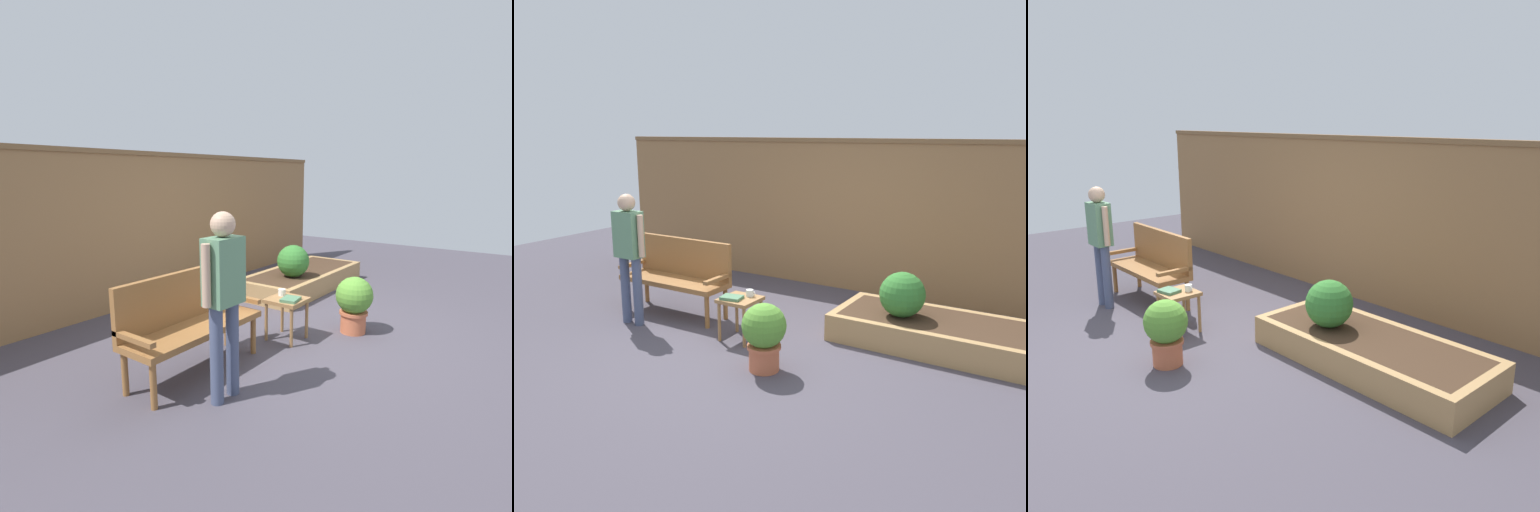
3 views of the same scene
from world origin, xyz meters
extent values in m
plane|color=#47424C|center=(0.00, 0.00, 0.00)|extent=(14.00, 14.00, 0.00)
cube|color=olive|center=(0.00, 2.60, 1.05)|extent=(8.40, 0.10, 2.10)
cube|color=brown|center=(0.00, 2.60, 2.13)|extent=(8.40, 0.14, 0.06)
cylinder|color=#936033|center=(-0.83, 0.59, 0.20)|extent=(0.06, 0.06, 0.40)
cylinder|color=#936033|center=(-0.83, 0.23, 0.20)|extent=(0.06, 0.06, 0.40)
cylinder|color=#936033|center=(-2.15, 0.59, 0.20)|extent=(0.06, 0.06, 0.40)
cylinder|color=#936033|center=(-2.15, 0.23, 0.20)|extent=(0.06, 0.06, 0.40)
cube|color=#936033|center=(-1.49, 0.41, 0.43)|extent=(1.44, 0.48, 0.06)
cube|color=#936033|center=(-1.49, 0.62, 0.70)|extent=(1.44, 0.06, 0.48)
cube|color=#936033|center=(-2.18, 0.41, 0.56)|extent=(0.06, 0.48, 0.04)
cube|color=#936033|center=(-0.80, 0.41, 0.56)|extent=(0.06, 0.48, 0.04)
cylinder|color=#9E7042|center=(-0.13, 0.32, 0.22)|extent=(0.04, 0.04, 0.44)
cylinder|color=#9E7042|center=(-0.13, -0.01, 0.22)|extent=(0.04, 0.04, 0.44)
cylinder|color=#9E7042|center=(-0.46, 0.32, 0.22)|extent=(0.04, 0.04, 0.44)
cylinder|color=#9E7042|center=(-0.46, -0.01, 0.22)|extent=(0.04, 0.04, 0.44)
cube|color=#9E7042|center=(-0.30, 0.16, 0.46)|extent=(0.40, 0.40, 0.04)
cylinder|color=white|center=(-0.24, 0.26, 0.52)|extent=(0.09, 0.09, 0.08)
torus|color=white|center=(-0.19, 0.26, 0.52)|extent=(0.05, 0.01, 0.05)
cube|color=#4C7A56|center=(-0.35, 0.08, 0.50)|extent=(0.25, 0.21, 0.03)
cylinder|color=#C66642|center=(0.35, -0.37, 0.11)|extent=(0.29, 0.29, 0.22)
cylinder|color=#C66642|center=(0.35, -0.37, 0.24)|extent=(0.33, 0.33, 0.04)
sphere|color=#569333|center=(0.35, -0.37, 0.45)|extent=(0.43, 0.43, 0.43)
cube|color=#AD8451|center=(1.71, 0.66, 0.15)|extent=(2.40, 0.09, 0.30)
cube|color=#AD8451|center=(1.71, 1.57, 0.15)|extent=(2.40, 0.09, 0.30)
cube|color=#AD8451|center=(0.55, 1.12, 0.15)|extent=(0.09, 0.82, 0.30)
cube|color=#AD8451|center=(2.86, 1.12, 0.15)|extent=(0.09, 0.82, 0.30)
cube|color=#422D1E|center=(1.71, 1.12, 0.15)|extent=(2.22, 0.82, 0.30)
cylinder|color=brown|center=(1.23, 1.01, 0.33)|extent=(0.04, 0.04, 0.06)
sphere|color=#33752D|center=(1.23, 1.01, 0.55)|extent=(0.49, 0.49, 0.49)
cylinder|color=#475170|center=(-1.58, -0.11, 0.41)|extent=(0.11, 0.11, 0.82)
cylinder|color=#475170|center=(-1.78, -0.11, 0.41)|extent=(0.11, 0.11, 0.82)
cube|color=#5B8966|center=(-1.68, -0.11, 1.09)|extent=(0.32, 0.20, 0.54)
cylinder|color=tan|center=(-1.48, -0.11, 1.09)|extent=(0.07, 0.07, 0.49)
cylinder|color=tan|center=(-1.88, -0.11, 1.09)|extent=(0.07, 0.07, 0.49)
sphere|color=tan|center=(-1.68, -0.11, 1.46)|extent=(0.20, 0.20, 0.20)
camera|label=1|loc=(-4.11, -2.21, 1.83)|focal=29.29mm
camera|label=2|loc=(2.93, -4.40, 2.26)|focal=37.55mm
camera|label=3|loc=(4.67, -2.69, 2.36)|focal=36.75mm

